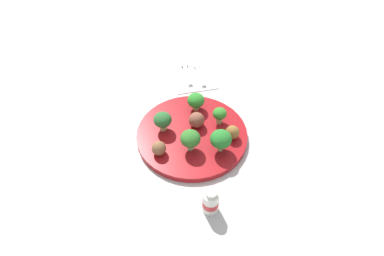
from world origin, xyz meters
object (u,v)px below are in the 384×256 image
napkin (192,73)px  meatball_back_right (159,148)px  broccoli_floret_near_rim (190,139)px  broccoli_floret_mid_right (196,101)px  broccoli_floret_mid_left (163,120)px  broccoli_floret_back_left (221,139)px  fork (186,71)px  meatball_far_rim (232,132)px  yogurt_bottle (211,202)px  meatball_front_left (197,120)px  plate (192,135)px  broccoli_floret_far_rim (220,114)px  knife (198,69)px

napkin → meatball_back_right: bearing=159.7°
broccoli_floret_near_rim → broccoli_floret_mid_right: 0.14m
broccoli_floret_mid_left → broccoli_floret_back_left: size_ratio=0.87×
broccoli_floret_mid_left → fork: bearing=-19.0°
broccoli_floret_mid_right → meatball_far_rim: broccoli_floret_mid_right is taller
yogurt_bottle → meatball_front_left: bearing=0.4°
meatball_front_left → fork: 0.24m
plate → fork: plate is taller
plate → broccoli_floret_near_rim: size_ratio=4.94×
meatball_far_rim → broccoli_floret_back_left: bearing=135.7°
broccoli_floret_far_rim → knife: 0.24m
napkin → fork: size_ratio=1.40×
broccoli_floret_near_rim → meatball_back_right: broccoli_floret_near_rim is taller
broccoli_floret_mid_right → meatball_front_left: 0.06m
plate → fork: (0.26, -0.01, -0.00)m
broccoli_floret_far_rim → yogurt_bottle: bearing=166.6°
plate → broccoli_floret_mid_left: size_ratio=5.40×
fork → meatball_far_rim: bearing=-163.3°
broccoli_floret_near_rim → yogurt_bottle: size_ratio=0.85×
broccoli_floret_near_rim → napkin: bearing=-7.3°
napkin → yogurt_bottle: size_ratio=2.54×
plate → knife: size_ratio=1.92×
broccoli_floret_back_left → meatball_back_right: broccoli_floret_back_left is taller
broccoli_floret_far_rim → meatball_back_right: broccoli_floret_far_rim is taller
broccoli_floret_far_rim → meatball_front_left: bearing=95.1°
broccoli_floret_far_rim → broccoli_floret_mid_right: size_ratio=0.95×
broccoli_floret_far_rim → meatball_back_right: bearing=118.4°
broccoli_floret_mid_left → napkin: 0.26m
broccoli_floret_near_rim → yogurt_bottle: broccoli_floret_near_rim is taller
broccoli_floret_far_rim → broccoli_floret_mid_left: bearing=93.2°
broccoli_floret_back_left → broccoli_floret_mid_right: bearing=15.6°
broccoli_floret_mid_left → yogurt_bottle: bearing=-159.6°
plate → meatball_front_left: meatball_front_left is taller
meatball_far_rim → fork: 0.30m
meatball_back_right → yogurt_bottle: (-0.16, -0.10, -0.00)m
broccoli_floret_mid_left → meatball_far_rim: (-0.05, -0.17, -0.01)m
meatball_front_left → knife: bearing=-7.7°
broccoli_floret_mid_right → fork: (0.17, 0.01, -0.04)m
broccoli_floret_mid_right → yogurt_bottle: yogurt_bottle is taller
meatball_far_rim → plate: bearing=76.4°
napkin → broccoli_floret_back_left: bearing=-174.3°
broccoli_floret_back_left → yogurt_bottle: broccoli_floret_back_left is taller
broccoli_floret_mid_right → meatball_back_right: size_ratio=1.37×
broccoli_floret_back_left → knife: (0.33, 0.01, -0.05)m
broccoli_floret_far_rim → broccoli_floret_mid_left: (-0.01, 0.15, 0.00)m
meatball_far_rim → broccoli_floret_near_rim: bearing=103.5°
broccoli_floret_mid_right → meatball_front_left: broccoli_floret_mid_right is taller
broccoli_floret_near_rim → broccoli_floret_mid_right: size_ratio=1.18×
meatball_front_left → meatball_far_rim: (-0.05, -0.08, -0.00)m
broccoli_floret_back_left → broccoli_floret_far_rim: bearing=-7.8°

